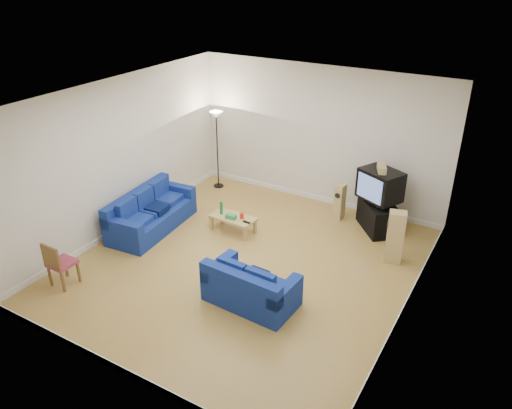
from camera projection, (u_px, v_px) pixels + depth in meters
The scene contains 16 objects.
room at pixel (245, 191), 8.82m from camera, with size 6.01×6.51×3.21m.
sofa_three_seat at pixel (150, 215), 10.66m from camera, with size 1.10×2.20×0.82m.
sofa_loveseat at pixel (250, 290), 8.32m from camera, with size 1.56×0.93×0.76m.
coffee_table at pixel (233, 219), 10.52m from camera, with size 0.98×0.53×0.35m.
bottle at pixel (221, 208), 10.55m from camera, with size 0.07×0.07×0.29m, color #197233.
tissue_box at pixel (231, 217), 10.40m from camera, with size 0.22×0.12×0.09m, color green.
red_canister at pixel (242, 216), 10.40m from camera, with size 0.09×0.09×0.13m, color red.
remote at pixel (247, 222), 10.26m from camera, with size 0.17×0.05×0.02m, color black.
tv_stand at pixel (378, 216), 10.59m from camera, with size 1.02×0.57×0.62m, color black.
av_receiver at pixel (382, 202), 10.39m from camera, with size 0.38×0.31×0.09m, color black.
television at pixel (380, 185), 10.29m from camera, with size 1.00×0.90×0.64m.
centre_speaker at pixel (382, 168), 10.08m from camera, with size 0.39×0.16×0.14m, color tan.
speaker_left at pixel (339, 202), 10.99m from camera, with size 0.21×0.27×0.82m.
speaker_right at pixel (395, 237), 9.38m from camera, with size 0.37×0.32×1.06m.
floor_lamp at pixel (216, 125), 11.98m from camera, with size 0.33×0.33×1.95m.
dining_chair at pixel (58, 262), 8.68m from camera, with size 0.43×0.43×0.88m.
Camera 1 is at (4.21, -6.79, 5.30)m, focal length 35.00 mm.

